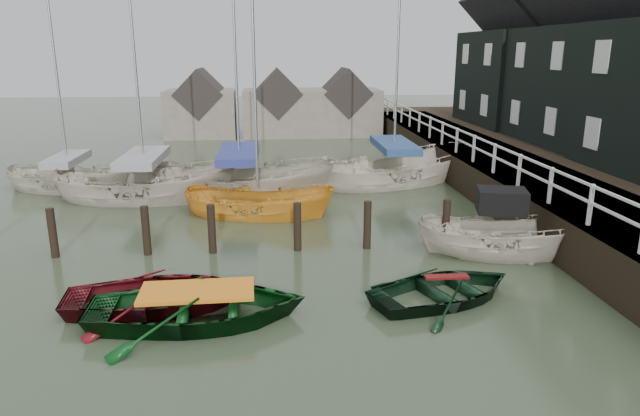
{
  "coord_description": "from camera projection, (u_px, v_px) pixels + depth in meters",
  "views": [
    {
      "loc": [
        0.52,
        -12.38,
        5.53
      ],
      "look_at": [
        1.79,
        2.42,
        1.4
      ],
      "focal_mm": 32.0,
      "sensor_mm": 36.0,
      "label": 1
    }
  ],
  "objects": [
    {
      "name": "ground",
      "position": [
        253.0,
        295.0,
        13.32
      ],
      "size": [
        120.0,
        120.0,
        0.0
      ],
      "primitive_type": "plane",
      "color": "#303C26",
      "rests_on": "ground"
    },
    {
      "name": "pier",
      "position": [
        490.0,
        171.0,
        23.51
      ],
      "size": [
        3.04,
        32.0,
        2.7
      ],
      "color": "black",
      "rests_on": "ground"
    },
    {
      "name": "land_strip",
      "position": [
        615.0,
        185.0,
        24.16
      ],
      "size": [
        14.0,
        38.0,
        1.5
      ],
      "primitive_type": "cube",
      "color": "black",
      "rests_on": "ground"
    },
    {
      "name": "mooring_pilings",
      "position": [
        215.0,
        236.0,
        15.98
      ],
      "size": [
        13.72,
        0.22,
        1.8
      ],
      "color": "black",
      "rests_on": "ground"
    },
    {
      "name": "far_sheds",
      "position": [
        275.0,
        107.0,
        37.85
      ],
      "size": [
        14.0,
        4.08,
        4.39
      ],
      "color": "#665B51",
      "rests_on": "ground"
    },
    {
      "name": "rowboat_red",
      "position": [
        162.0,
        307.0,
        12.71
      ],
      "size": [
        4.41,
        3.35,
        0.86
      ],
      "primitive_type": "imported",
      "rotation": [
        0.0,
        0.0,
        1.67
      ],
      "color": "#540C12",
      "rests_on": "ground"
    },
    {
      "name": "rowboat_green",
      "position": [
        199.0,
        321.0,
        12.04
      ],
      "size": [
        4.64,
        3.39,
        0.94
      ],
      "primitive_type": "imported",
      "rotation": [
        0.0,
        0.0,
        1.6
      ],
      "color": "black",
      "rests_on": "ground"
    },
    {
      "name": "rowboat_dkgreen",
      "position": [
        445.0,
        299.0,
        13.09
      ],
      "size": [
        4.34,
        3.73,
        0.76
      ],
      "primitive_type": "imported",
      "rotation": [
        0.0,
        0.0,
        1.93
      ],
      "color": "black",
      "rests_on": "ground"
    },
    {
      "name": "motorboat",
      "position": [
        500.0,
        252.0,
        15.87
      ],
      "size": [
        4.88,
        2.79,
        2.74
      ],
      "rotation": [
        0.0,
        0.0,
        1.33
      ],
      "color": "beige",
      "rests_on": "ground"
    },
    {
      "name": "sailboat_a",
      "position": [
        146.0,
        197.0,
        21.87
      ],
      "size": [
        7.19,
        3.23,
        12.18
      ],
      "rotation": [
        0.0,
        0.0,
        1.48
      ],
      "color": "beige",
      "rests_on": "ground"
    },
    {
      "name": "sailboat_b",
      "position": [
        241.0,
        195.0,
        22.24
      ],
      "size": [
        7.77,
        3.97,
        11.67
      ],
      "rotation": [
        0.0,
        0.0,
        1.41
      ],
      "color": "#BDB2A1",
      "rests_on": "ground"
    },
    {
      "name": "sailboat_c",
      "position": [
        259.0,
        214.0,
        19.78
      ],
      "size": [
        5.63,
        3.2,
        10.59
      ],
      "rotation": [
        0.0,
        0.0,
        1.33
      ],
      "color": "orange",
      "rests_on": "ground"
    },
    {
      "name": "sailboat_d",
      "position": [
        393.0,
        182.0,
        24.46
      ],
      "size": [
        7.68,
        4.93,
        11.45
      ],
      "rotation": [
        0.0,
        0.0,
        1.91
      ],
      "color": "beige",
      "rests_on": "ground"
    },
    {
      "name": "sailboat_e",
      "position": [
        70.0,
        188.0,
        23.29
      ],
      "size": [
        5.8,
        3.39,
        9.01
      ],
      "rotation": [
        0.0,
        0.0,
        1.31
      ],
      "color": "#BCB4A0",
      "rests_on": "ground"
    }
  ]
}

